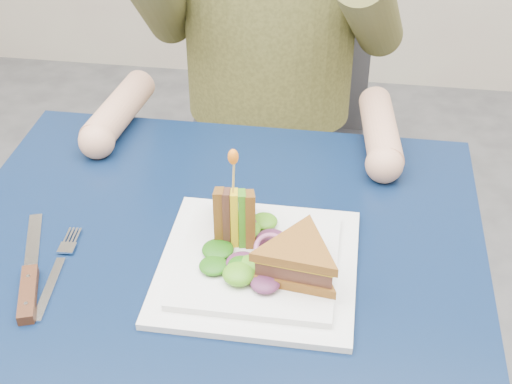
% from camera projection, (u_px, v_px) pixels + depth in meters
% --- Properties ---
extents(table, '(0.75, 0.75, 0.73)m').
position_uv_depth(table, '(208.00, 312.00, 1.00)').
color(table, black).
rests_on(table, ground).
extents(chair, '(0.42, 0.40, 0.93)m').
position_uv_depth(chair, '(274.00, 117.00, 1.65)').
color(chair, '#47474C').
rests_on(chair, ground).
extents(plate, '(0.26, 0.26, 0.02)m').
position_uv_depth(plate, '(258.00, 264.00, 0.94)').
color(plate, white).
rests_on(plate, table).
extents(sandwich_flat, '(0.14, 0.14, 0.05)m').
position_uv_depth(sandwich_flat, '(298.00, 260.00, 0.90)').
color(sandwich_flat, brown).
rests_on(sandwich_flat, plate).
extents(sandwich_upright, '(0.08, 0.12, 0.12)m').
position_uv_depth(sandwich_upright, '(234.00, 214.00, 0.96)').
color(sandwich_upright, brown).
rests_on(sandwich_upright, plate).
extents(fork, '(0.03, 0.18, 0.01)m').
position_uv_depth(fork, '(56.00, 273.00, 0.94)').
color(fork, silver).
rests_on(fork, table).
extents(knife, '(0.09, 0.21, 0.02)m').
position_uv_depth(knife, '(29.00, 284.00, 0.92)').
color(knife, silver).
rests_on(knife, table).
extents(toothpick, '(0.01, 0.01, 0.06)m').
position_uv_depth(toothpick, '(234.00, 175.00, 0.92)').
color(toothpick, tan).
rests_on(toothpick, sandwich_upright).
extents(toothpick_frill, '(0.01, 0.01, 0.02)m').
position_uv_depth(toothpick_frill, '(233.00, 157.00, 0.90)').
color(toothpick_frill, orange).
rests_on(toothpick_frill, sandwich_upright).
extents(lettuce_spill, '(0.15, 0.13, 0.02)m').
position_uv_depth(lettuce_spill, '(263.00, 247.00, 0.94)').
color(lettuce_spill, '#337A14').
rests_on(lettuce_spill, plate).
extents(onion_ring, '(0.04, 0.04, 0.02)m').
position_uv_depth(onion_ring, '(270.00, 248.00, 0.93)').
color(onion_ring, '#9E4C7A').
rests_on(onion_ring, plate).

